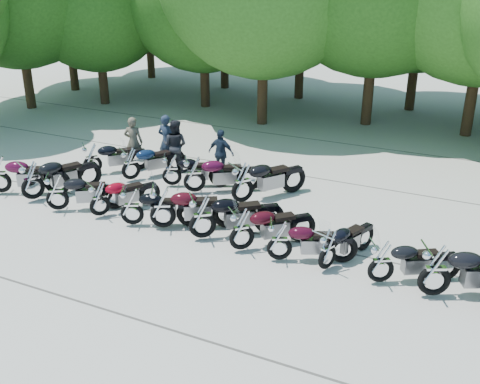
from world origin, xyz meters
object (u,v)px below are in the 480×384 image
at_px(rider_1, 175,146).
at_px(rider_0, 134,142).
at_px(motorcycle_3, 99,198).
at_px(rider_3, 167,141).
at_px(motorcycle_4, 132,206).
at_px(rider_2, 221,153).
at_px(motorcycle_6, 202,215).
at_px(motorcycle_14, 92,158).
at_px(motorcycle_1, 32,179).
at_px(motorcycle_7, 242,228).
at_px(motorcycle_17, 194,173).
at_px(motorcycle_10, 382,261).
at_px(motorcycle_16, 172,169).
at_px(motorcycle_11, 436,269).
at_px(motorcycle_8, 280,240).
at_px(motorcycle_5, 162,206).
at_px(motorcycle_18, 243,182).
at_px(motorcycle_9, 328,248).
at_px(motorcycle_15, 131,163).
at_px(motorcycle_2, 57,191).

bearing_deg(rider_1, rider_0, 2.42).
distance_m(motorcycle_3, rider_3, 4.35).
distance_m(motorcycle_4, rider_2, 4.42).
xyz_separation_m(motorcycle_6, rider_3, (-3.75, 4.28, 0.23)).
bearing_deg(motorcycle_14, motorcycle_1, 128.59).
bearing_deg(motorcycle_4, motorcycle_7, -115.60).
bearing_deg(motorcycle_17, motorcycle_6, 179.64).
xyz_separation_m(motorcycle_6, motorcycle_10, (4.57, -0.15, -0.11)).
distance_m(motorcycle_16, rider_0, 2.41).
relative_size(motorcycle_3, rider_1, 1.17).
xyz_separation_m(motorcycle_11, rider_3, (-9.45, 4.49, 0.23)).
height_order(motorcycle_8, motorcycle_11, motorcycle_11).
height_order(motorcycle_1, motorcycle_14, motorcycle_1).
height_order(motorcycle_17, rider_0, rider_0).
bearing_deg(motorcycle_5, rider_0, 14.25).
height_order(motorcycle_18, rider_0, rider_0).
distance_m(motorcycle_5, motorcycle_7, 2.41).
relative_size(motorcycle_18, rider_1, 1.42).
distance_m(motorcycle_9, motorcycle_15, 7.88).
distance_m(motorcycle_6, motorcycle_14, 6.07).
xyz_separation_m(motorcycle_14, rider_0, (0.76, 1.30, 0.27)).
relative_size(motorcycle_5, rider_2, 1.50).
bearing_deg(motorcycle_9, rider_0, -4.52).
distance_m(motorcycle_5, motorcycle_15, 3.80).
bearing_deg(motorcycle_3, motorcycle_9, -150.09).
bearing_deg(rider_2, motorcycle_1, 47.81).
xyz_separation_m(rider_1, rider_3, (-0.46, 0.21, 0.04)).
xyz_separation_m(motorcycle_10, motorcycle_18, (-4.62, 2.65, 0.12)).
bearing_deg(motorcycle_18, motorcycle_3, 73.19).
bearing_deg(motorcycle_10, motorcycle_9, 55.41).
bearing_deg(motorcycle_18, motorcycle_16, 29.13).
distance_m(motorcycle_2, motorcycle_14, 2.90).
distance_m(motorcycle_2, rider_2, 5.38).
bearing_deg(motorcycle_17, rider_1, 12.93).
distance_m(motorcycle_8, motorcycle_17, 4.76).
bearing_deg(motorcycle_14, motorcycle_16, -131.47).
relative_size(motorcycle_16, rider_3, 1.15).
xyz_separation_m(motorcycle_3, motorcycle_16, (0.61, 2.78, 0.01)).
xyz_separation_m(motorcycle_3, motorcycle_7, (4.40, -0.09, 0.05)).
height_order(motorcycle_3, motorcycle_9, motorcycle_3).
bearing_deg(motorcycle_3, rider_1, -58.77).
xyz_separation_m(motorcycle_7, motorcycle_10, (3.41, -0.04, -0.05)).
height_order(motorcycle_2, motorcycle_14, motorcycle_2).
xyz_separation_m(motorcycle_14, rider_2, (3.87, 1.80, 0.18)).
xyz_separation_m(motorcycle_2, motorcycle_7, (5.72, 0.12, 0.01)).
height_order(motorcycle_3, motorcycle_8, motorcycle_8).
height_order(motorcycle_10, rider_3, rider_3).
bearing_deg(motorcycle_3, motorcycle_5, -146.47).
xyz_separation_m(motorcycle_4, motorcycle_5, (0.85, 0.19, 0.06)).
height_order(motorcycle_10, rider_0, rider_0).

